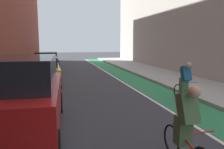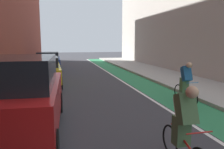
{
  "view_description": "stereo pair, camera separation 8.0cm",
  "coord_description": "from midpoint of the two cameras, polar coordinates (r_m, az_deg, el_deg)",
  "views": [
    {
      "loc": [
        -1.73,
        5.8,
        2.33
      ],
      "look_at": [
        0.11,
        13.32,
        1.2
      ],
      "focal_mm": 35.88,
      "sensor_mm": 36.0,
      "label": 1
    },
    {
      "loc": [
        -1.65,
        5.78,
        2.33
      ],
      "look_at": [
        0.11,
        13.32,
        1.2
      ],
      "focal_mm": 35.88,
      "sensor_mm": 36.0,
      "label": 2
    }
  ],
  "objects": [
    {
      "name": "cyclist_trailing",
      "position": [
        9.04,
        17.89,
        -1.58
      ],
      "size": [
        0.48,
        1.67,
        1.59
      ],
      "color": "black",
      "rests_on": "ground"
    },
    {
      "name": "lane_divider_stripe",
      "position": [
        12.12,
        4.0,
        -2.81
      ],
      "size": [
        0.12,
        38.24,
        0.0
      ],
      "primitive_type": "cube",
      "color": "white",
      "rests_on": "ground"
    },
    {
      "name": "parked_sedan_yellow_cab",
      "position": [
        12.76,
        -17.73,
        0.95
      ],
      "size": [
        2.09,
        4.5,
        1.53
      ],
      "color": "yellow",
      "rests_on": "ground"
    },
    {
      "name": "parked_suv_red",
      "position": [
        6.01,
        -22.21,
        -4.99
      ],
      "size": [
        1.99,
        4.35,
        1.98
      ],
      "color": "red",
      "rests_on": "ground"
    },
    {
      "name": "parked_sedan_blue",
      "position": [
        19.11,
        -16.46,
        3.32
      ],
      "size": [
        2.01,
        4.29,
        1.53
      ],
      "color": "navy",
      "rests_on": "ground"
    },
    {
      "name": "building_facade_right",
      "position": [
        16.7,
        23.28,
        15.54
      ],
      "size": [
        2.4,
        34.24,
        9.25
      ],
      "primitive_type": "cube",
      "color": "#B2ADA3",
      "rests_on": "ground"
    },
    {
      "name": "cyclist_mid",
      "position": [
        4.42,
        17.83,
        -11.81
      ],
      "size": [
        0.48,
        1.68,
        1.59
      ],
      "color": "black",
      "rests_on": "ground"
    },
    {
      "name": "sidewalk_right",
      "position": [
        13.49,
        17.63,
        -1.75
      ],
      "size": [
        3.27,
        38.24,
        0.14
      ],
      "primitive_type": "cube",
      "color": "#A8A59E",
      "rests_on": "ground"
    },
    {
      "name": "ground_plane",
      "position": [
        9.76,
        -3.39,
        -5.54
      ],
      "size": [
        84.13,
        84.13,
        0.0
      ],
      "primitive_type": "plane",
      "color": "#38383D"
    },
    {
      "name": "bike_lane_paint",
      "position": [
        12.42,
        7.96,
        -2.6
      ],
      "size": [
        1.6,
        38.24,
        0.0
      ],
      "primitive_type": "cube",
      "color": "#2D8451",
      "rests_on": "ground"
    }
  ]
}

